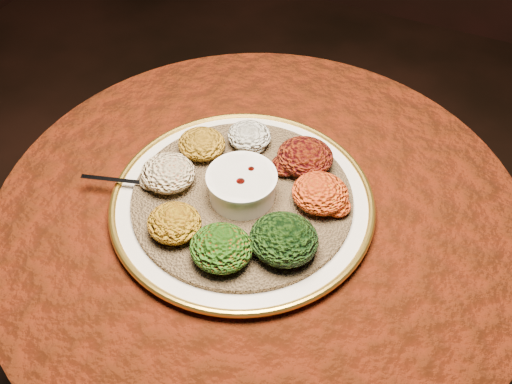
% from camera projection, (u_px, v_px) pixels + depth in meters
% --- Properties ---
extents(table, '(0.96, 0.96, 0.73)m').
position_uv_depth(table, '(259.00, 265.00, 1.15)').
color(table, black).
rests_on(table, ground).
extents(platter, '(0.56, 0.56, 0.02)m').
position_uv_depth(platter, '(242.00, 202.00, 1.01)').
color(platter, beige).
rests_on(platter, table).
extents(injera, '(0.45, 0.45, 0.01)m').
position_uv_depth(injera, '(242.00, 198.00, 1.00)').
color(injera, olive).
rests_on(injera, platter).
extents(stew_bowl, '(0.12, 0.12, 0.05)m').
position_uv_depth(stew_bowl, '(242.00, 184.00, 0.98)').
color(stew_bowl, silver).
rests_on(stew_bowl, injera).
extents(spoon, '(0.15, 0.06, 0.01)m').
position_uv_depth(spoon, '(145.00, 183.00, 1.01)').
color(spoon, silver).
rests_on(spoon, injera).
extents(portion_ayib, '(0.08, 0.08, 0.04)m').
position_uv_depth(portion_ayib, '(249.00, 136.00, 1.08)').
color(portion_ayib, beige).
rests_on(portion_ayib, injera).
extents(portion_kitfo, '(0.10, 0.10, 0.05)m').
position_uv_depth(portion_kitfo, '(305.00, 157.00, 1.03)').
color(portion_kitfo, black).
rests_on(portion_kitfo, injera).
extents(portion_tikil, '(0.10, 0.09, 0.05)m').
position_uv_depth(portion_tikil, '(320.00, 193.00, 0.97)').
color(portion_tikil, '#BC760F').
rests_on(portion_tikil, injera).
extents(portion_gomen, '(0.11, 0.11, 0.05)m').
position_uv_depth(portion_gomen, '(284.00, 239.00, 0.90)').
color(portion_gomen, black).
rests_on(portion_gomen, injera).
extents(portion_mixveg, '(0.10, 0.10, 0.05)m').
position_uv_depth(portion_mixveg, '(221.00, 248.00, 0.89)').
color(portion_mixveg, '#962609').
rests_on(portion_mixveg, injera).
extents(portion_kik, '(0.09, 0.09, 0.04)m').
position_uv_depth(portion_kik, '(174.00, 223.00, 0.93)').
color(portion_kik, '#996E0D').
rests_on(portion_kik, injera).
extents(portion_timatim, '(0.10, 0.09, 0.05)m').
position_uv_depth(portion_timatim, '(168.00, 173.00, 1.01)').
color(portion_timatim, maroon).
rests_on(portion_timatim, injera).
extents(portion_shiro, '(0.09, 0.08, 0.04)m').
position_uv_depth(portion_shiro, '(202.00, 144.00, 1.06)').
color(portion_shiro, '#A46E13').
rests_on(portion_shiro, injera).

